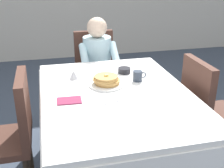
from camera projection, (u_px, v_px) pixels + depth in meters
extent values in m
cube|color=white|center=(116.00, 95.00, 2.17)|extent=(1.10, 1.50, 0.04)
cube|color=white|center=(98.00, 74.00, 2.89)|extent=(1.10, 0.01, 0.18)
cube|color=white|center=(42.00, 116.00, 2.09)|extent=(0.01, 1.50, 0.18)
cube|color=white|center=(183.00, 100.00, 2.33)|extent=(0.01, 1.50, 0.18)
cylinder|color=brown|center=(52.00, 106.00, 2.81)|extent=(0.07, 0.07, 0.70)
cylinder|color=brown|center=(144.00, 96.00, 3.01)|extent=(0.07, 0.07, 0.70)
cube|color=#4C2D23|center=(97.00, 79.00, 3.25)|extent=(0.44, 0.44, 0.05)
cube|color=#4C2D23|center=(94.00, 51.00, 3.33)|extent=(0.44, 0.06, 0.48)
cylinder|color=#2D2319|center=(117.00, 102.00, 3.22)|extent=(0.04, 0.04, 0.40)
cylinder|color=#2D2319|center=(85.00, 106.00, 3.14)|extent=(0.04, 0.04, 0.40)
cylinder|color=#2D2319|center=(109.00, 89.00, 3.54)|extent=(0.04, 0.04, 0.40)
cylinder|color=#2D2319|center=(80.00, 92.00, 3.46)|extent=(0.04, 0.04, 0.40)
cylinder|color=silver|center=(97.00, 58.00, 3.14)|extent=(0.30, 0.30, 0.46)
sphere|color=beige|center=(97.00, 27.00, 2.99)|extent=(0.21, 0.21, 0.21)
cylinder|color=silver|center=(115.00, 54.00, 3.02)|extent=(0.08, 0.29, 0.23)
cylinder|color=silver|center=(84.00, 56.00, 2.95)|extent=(0.08, 0.29, 0.23)
cylinder|color=#383D51|center=(108.00, 102.00, 3.17)|extent=(0.10, 0.10, 0.45)
cylinder|color=#383D51|center=(94.00, 103.00, 3.13)|extent=(0.10, 0.10, 0.45)
cube|color=#4C2D23|center=(0.00, 143.00, 2.10)|extent=(0.44, 0.44, 0.05)
cube|color=#4C2D23|center=(24.00, 108.00, 2.04)|extent=(0.06, 0.44, 0.48)
cylinder|color=#2D2319|center=(29.00, 151.00, 2.38)|extent=(0.04, 0.04, 0.40)
cube|color=#4C2D23|center=(215.00, 116.00, 2.47)|extent=(0.44, 0.44, 0.05)
cube|color=#4C2D23|center=(197.00, 90.00, 2.32)|extent=(0.06, 0.44, 0.48)
cylinder|color=#2D2319|center=(218.00, 126.00, 2.75)|extent=(0.04, 0.04, 0.40)
cylinder|color=#2D2319|center=(183.00, 130.00, 2.68)|extent=(0.04, 0.04, 0.40)
cylinder|color=#2D2319|center=(203.00, 153.00, 2.35)|extent=(0.04, 0.04, 0.40)
cylinder|color=white|center=(106.00, 84.00, 2.28)|extent=(0.28, 0.28, 0.02)
cylinder|color=tan|center=(107.00, 83.00, 2.27)|extent=(0.18, 0.18, 0.02)
cylinder|color=tan|center=(107.00, 81.00, 2.27)|extent=(0.20, 0.20, 0.02)
cylinder|color=tan|center=(106.00, 79.00, 2.26)|extent=(0.20, 0.20, 0.02)
cylinder|color=tan|center=(106.00, 77.00, 2.25)|extent=(0.18, 0.18, 0.02)
cube|color=#F4E072|center=(106.00, 75.00, 2.25)|extent=(0.03, 0.03, 0.01)
cylinder|color=#333D4C|center=(138.00, 76.00, 2.35)|extent=(0.08, 0.08, 0.08)
torus|color=#333D4C|center=(143.00, 75.00, 2.36)|extent=(0.05, 0.01, 0.05)
cylinder|color=black|center=(124.00, 70.00, 2.53)|extent=(0.11, 0.11, 0.04)
cone|color=silver|center=(74.00, 75.00, 2.39)|extent=(0.08, 0.08, 0.07)
cube|color=silver|center=(83.00, 88.00, 2.22)|extent=(0.02, 0.18, 0.00)
cube|color=silver|center=(130.00, 84.00, 2.30)|extent=(0.02, 0.20, 0.00)
cube|color=silver|center=(111.00, 103.00, 1.99)|extent=(0.15, 0.05, 0.00)
cube|color=#8C2D4C|center=(69.00, 101.00, 2.02)|extent=(0.18, 0.13, 0.01)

